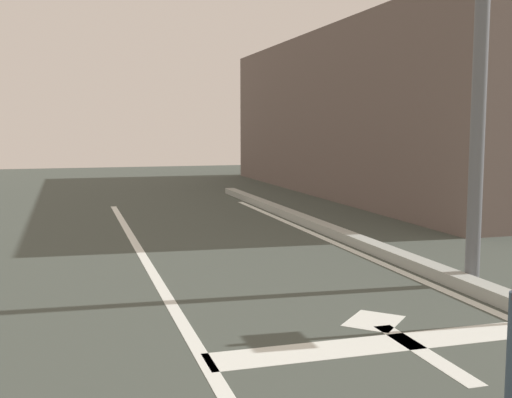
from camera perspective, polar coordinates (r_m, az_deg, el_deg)
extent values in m
cube|color=silver|center=(4.78, -4.04, -15.24)|extent=(0.12, 20.00, 0.01)
cube|color=silver|center=(5.46, 11.91, -12.55)|extent=(3.08, 0.40, 0.01)
cube|color=silver|center=(5.31, 14.84, -13.17)|extent=(0.16, 1.40, 0.01)
cube|color=silver|center=(6.01, 10.55, -10.71)|extent=(0.71, 0.71, 0.01)
cylinder|color=slate|center=(7.48, 19.59, 13.36)|extent=(0.16, 0.16, 5.42)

